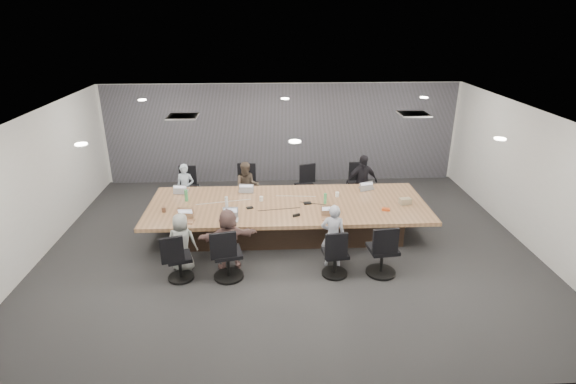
{
  "coord_description": "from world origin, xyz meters",
  "views": [
    {
      "loc": [
        -0.42,
        -8.41,
        4.61
      ],
      "look_at": [
        0.0,
        0.4,
        1.05
      ],
      "focal_mm": 28.0,
      "sensor_mm": 36.0,
      "label": 1
    }
  ],
  "objects_px": {
    "chair_6": "(335,257)",
    "bottle_green_right": "(325,199)",
    "snack_packet": "(386,209)",
    "person_1": "(247,187)",
    "person_6": "(333,236)",
    "laptop_0": "(181,191)",
    "laptop_6": "(329,218)",
    "chair_2": "(306,189)",
    "chair_0": "(189,191)",
    "stapler": "(296,215)",
    "laptop_1": "(246,190)",
    "chair_4": "(180,261)",
    "person_3": "(362,182)",
    "mug_brown": "(164,210)",
    "laptop_3": "(366,188)",
    "person_0": "(186,188)",
    "canvas_bag": "(405,201)",
    "chair_7": "(382,253)",
    "chair_1": "(248,189)",
    "bottle_green_left": "(186,196)",
    "bottle_clear": "(227,202)",
    "laptop_5": "(230,220)",
    "laptop_4": "(186,221)",
    "chair_5": "(228,257)",
    "chair_3": "(358,187)",
    "person_4": "(182,242)",
    "person_5": "(229,239)",
    "conference_table": "(288,218)"
  },
  "relations": [
    {
      "from": "chair_6",
      "to": "bottle_green_right",
      "type": "height_order",
      "value": "bottle_green_right"
    },
    {
      "from": "chair_2",
      "to": "bottle_clear",
      "type": "bearing_deg",
      "value": 28.62
    },
    {
      "from": "chair_2",
      "to": "laptop_3",
      "type": "distance_m",
      "value": 1.67
    },
    {
      "from": "person_1",
      "to": "person_5",
      "type": "height_order",
      "value": "person_1"
    },
    {
      "from": "chair_4",
      "to": "mug_brown",
      "type": "bearing_deg",
      "value": 93.97
    },
    {
      "from": "person_3",
      "to": "snack_packet",
      "type": "xyz_separation_m",
      "value": [
        0.14,
        -1.8,
        0.06
      ]
    },
    {
      "from": "chair_1",
      "to": "person_0",
      "type": "distance_m",
      "value": 1.55
    },
    {
      "from": "chair_7",
      "to": "chair_3",
      "type": "bearing_deg",
      "value": 80.04
    },
    {
      "from": "laptop_0",
      "to": "laptop_6",
      "type": "bearing_deg",
      "value": 156.97
    },
    {
      "from": "person_5",
      "to": "mug_brown",
      "type": "bearing_deg",
      "value": -48.65
    },
    {
      "from": "chair_5",
      "to": "canvas_bag",
      "type": "bearing_deg",
      "value": 10.89
    },
    {
      "from": "mug_brown",
      "to": "person_6",
      "type": "bearing_deg",
      "value": -17.04
    },
    {
      "from": "conference_table",
      "to": "person_1",
      "type": "relative_size",
      "value": 4.81
    },
    {
      "from": "chair_4",
      "to": "chair_6",
      "type": "height_order",
      "value": "chair_6"
    },
    {
      "from": "chair_2",
      "to": "bottle_green_left",
      "type": "distance_m",
      "value": 3.15
    },
    {
      "from": "chair_1",
      "to": "laptop_0",
      "type": "xyz_separation_m",
      "value": [
        -1.5,
        -0.9,
        0.32
      ]
    },
    {
      "from": "bottle_green_right",
      "to": "person_4",
      "type": "bearing_deg",
      "value": -155.37
    },
    {
      "from": "bottle_green_left",
      "to": "bottle_clear",
      "type": "bearing_deg",
      "value": -21.13
    },
    {
      "from": "snack_packet",
      "to": "mug_brown",
      "type": "bearing_deg",
      "value": 178.29
    },
    {
      "from": "laptop_5",
      "to": "bottle_green_right",
      "type": "distance_m",
      "value": 2.14
    },
    {
      "from": "chair_7",
      "to": "person_0",
      "type": "xyz_separation_m",
      "value": [
        -4.11,
        3.05,
        0.17
      ]
    },
    {
      "from": "chair_0",
      "to": "laptop_6",
      "type": "xyz_separation_m",
      "value": [
        3.23,
        -2.5,
        0.35
      ]
    },
    {
      "from": "chair_7",
      "to": "mug_brown",
      "type": "relative_size",
      "value": 8.83
    },
    {
      "from": "bottle_green_left",
      "to": "laptop_6",
      "type": "bearing_deg",
      "value": -19.13
    },
    {
      "from": "stapler",
      "to": "bottle_green_left",
      "type": "bearing_deg",
      "value": 134.46
    },
    {
      "from": "chair_4",
      "to": "person_3",
      "type": "height_order",
      "value": "person_3"
    },
    {
      "from": "snack_packet",
      "to": "stapler",
      "type": "bearing_deg",
      "value": -173.37
    },
    {
      "from": "chair_0",
      "to": "bottle_clear",
      "type": "distance_m",
      "value": 2.17
    },
    {
      "from": "laptop_1",
      "to": "bottle_green_right",
      "type": "relative_size",
      "value": 1.43
    },
    {
      "from": "chair_0",
      "to": "stapler",
      "type": "bearing_deg",
      "value": 143.5
    },
    {
      "from": "laptop_5",
      "to": "laptop_4",
      "type": "bearing_deg",
      "value": -177.87
    },
    {
      "from": "chair_3",
      "to": "laptop_1",
      "type": "height_order",
      "value": "chair_3"
    },
    {
      "from": "chair_3",
      "to": "laptop_3",
      "type": "bearing_deg",
      "value": 90.26
    },
    {
      "from": "chair_4",
      "to": "bottle_green_right",
      "type": "height_order",
      "value": "bottle_green_right"
    },
    {
      "from": "person_3",
      "to": "stapler",
      "type": "relative_size",
      "value": 9.1
    },
    {
      "from": "person_0",
      "to": "canvas_bag",
      "type": "bearing_deg",
      "value": -8.05
    },
    {
      "from": "person_1",
      "to": "person_6",
      "type": "xyz_separation_m",
      "value": [
        1.73,
        -2.7,
        0.02
      ]
    },
    {
      "from": "conference_table",
      "to": "chair_7",
      "type": "bearing_deg",
      "value": -45.33
    },
    {
      "from": "chair_6",
      "to": "snack_packet",
      "type": "xyz_separation_m",
      "value": [
        1.24,
        1.25,
        0.38
      ]
    },
    {
      "from": "person_1",
      "to": "laptop_1",
      "type": "xyz_separation_m",
      "value": [
        0.0,
        -0.55,
        0.13
      ]
    },
    {
      "from": "chair_2",
      "to": "chair_0",
      "type": "bearing_deg",
      "value": -15.75
    },
    {
      "from": "chair_4",
      "to": "person_6",
      "type": "bearing_deg",
      "value": -10.0
    },
    {
      "from": "bottle_clear",
      "to": "snack_packet",
      "type": "distance_m",
      "value": 3.37
    },
    {
      "from": "laptop_1",
      "to": "stapler",
      "type": "xyz_separation_m",
      "value": [
        1.08,
        -1.47,
        0.02
      ]
    },
    {
      "from": "laptop_3",
      "to": "bottle_green_right",
      "type": "distance_m",
      "value": 1.37
    },
    {
      "from": "stapler",
      "to": "laptop_3",
      "type": "bearing_deg",
      "value": 15.64
    },
    {
      "from": "bottle_clear",
      "to": "mug_brown",
      "type": "relative_size",
      "value": 2.28
    },
    {
      "from": "chair_2",
      "to": "mug_brown",
      "type": "bearing_deg",
      "value": 16.95
    },
    {
      "from": "chair_0",
      "to": "bottle_clear",
      "type": "xyz_separation_m",
      "value": [
        1.12,
        -1.8,
        0.46
      ]
    },
    {
      "from": "person_0",
      "to": "laptop_1",
      "type": "height_order",
      "value": "person_0"
    }
  ]
}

